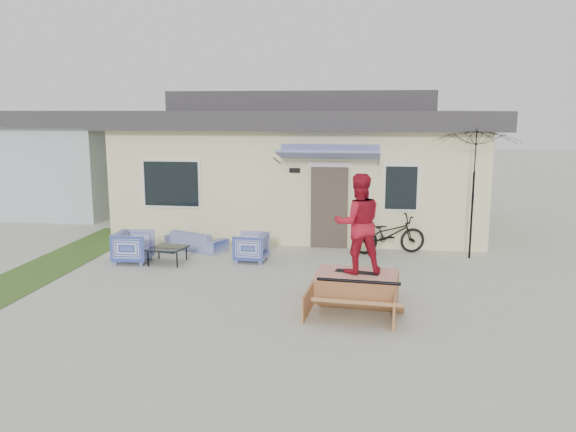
# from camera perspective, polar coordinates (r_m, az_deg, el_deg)

# --- Properties ---
(ground) EXTENTS (90.00, 90.00, 0.00)m
(ground) POSITION_cam_1_polar(r_m,az_deg,el_deg) (10.93, -2.90, -8.38)
(ground) COLOR #AFB0A1
(ground) RESTS_ON ground
(grass_strip) EXTENTS (1.40, 8.00, 0.01)m
(grass_strip) POSITION_cam_1_polar(r_m,az_deg,el_deg) (14.55, -21.94, -4.34)
(grass_strip) COLOR #335720
(grass_strip) RESTS_ON ground
(house) EXTENTS (10.80, 8.49, 4.10)m
(house) POSITION_cam_1_polar(r_m,az_deg,el_deg) (18.32, 1.77, 5.47)
(house) COLOR beige
(house) RESTS_ON ground
(neighbor_house) EXTENTS (8.60, 7.60, 3.50)m
(neighbor_house) POSITION_cam_1_polar(r_m,az_deg,el_deg) (23.77, -23.83, 5.35)
(neighbor_house) COLOR #A6B8C0
(neighbor_house) RESTS_ON ground
(loveseat) EXTENTS (1.69, 1.13, 0.64)m
(loveseat) POSITION_cam_1_polar(r_m,az_deg,el_deg) (14.94, -9.05, -2.08)
(loveseat) COLOR #203696
(loveseat) RESTS_ON ground
(armchair_left) EXTENTS (0.77, 0.82, 0.81)m
(armchair_left) POSITION_cam_1_polar(r_m,az_deg,el_deg) (13.98, -15.05, -2.81)
(armchair_left) COLOR #203696
(armchair_left) RESTS_ON ground
(armchair_right) EXTENTS (0.72, 0.76, 0.75)m
(armchair_right) POSITION_cam_1_polar(r_m,az_deg,el_deg) (13.64, -3.68, -2.95)
(armchair_right) COLOR #203696
(armchair_right) RESTS_ON ground
(coffee_table) EXTENTS (0.90, 0.90, 0.38)m
(coffee_table) POSITION_cam_1_polar(r_m,az_deg,el_deg) (13.75, -11.82, -3.82)
(coffee_table) COLOR black
(coffee_table) RESTS_ON ground
(bicycle) EXTENTS (1.96, 1.13, 1.18)m
(bicycle) POSITION_cam_1_polar(r_m,az_deg,el_deg) (14.52, 9.96, -1.37)
(bicycle) COLOR black
(bicycle) RESTS_ON ground
(patio_umbrella) EXTENTS (2.45, 2.34, 2.20)m
(patio_umbrella) POSITION_cam_1_polar(r_m,az_deg,el_deg) (14.30, 17.86, 2.80)
(patio_umbrella) COLOR black
(patio_umbrella) RESTS_ON ground
(skate_ramp) EXTENTS (1.66, 2.12, 0.50)m
(skate_ramp) POSITION_cam_1_polar(r_m,az_deg,el_deg) (11.00, 6.80, -6.94)
(skate_ramp) COLOR #A1673C
(skate_ramp) RESTS_ON ground
(skateboard) EXTENTS (0.85, 0.39, 0.05)m
(skateboard) POSITION_cam_1_polar(r_m,az_deg,el_deg) (10.97, 6.85, -5.48)
(skateboard) COLOR black
(skateboard) RESTS_ON skate_ramp
(skater) EXTENTS (1.05, 0.90, 1.87)m
(skater) POSITION_cam_1_polar(r_m,az_deg,el_deg) (10.75, 6.96, -0.56)
(skater) COLOR #A71427
(skater) RESTS_ON skateboard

